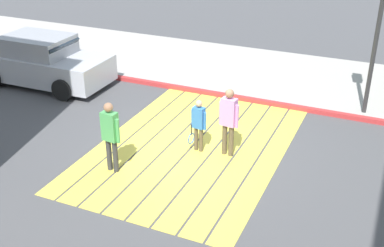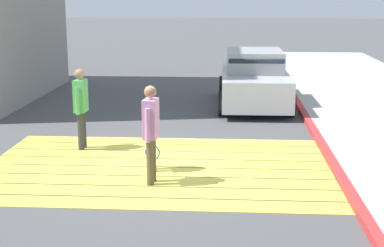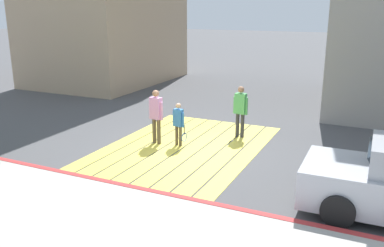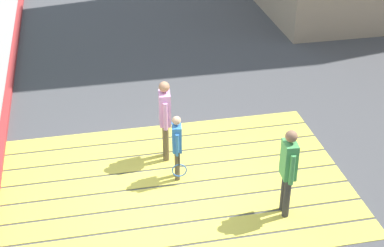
{
  "view_description": "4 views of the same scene",
  "coord_description": "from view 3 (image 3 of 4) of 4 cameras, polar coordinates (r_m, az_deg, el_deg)",
  "views": [
    {
      "loc": [
        9.64,
        4.27,
        5.85
      ],
      "look_at": [
        0.44,
        0.2,
        0.89
      ],
      "focal_mm": 45.8,
      "sensor_mm": 36.0,
      "label": 1
    },
    {
      "loc": [
        -1.32,
        10.34,
        3.21
      ],
      "look_at": [
        -0.69,
        0.86,
        1.05
      ],
      "focal_mm": 54.81,
      "sensor_mm": 36.0,
      "label": 2
    },
    {
      "loc": [
        -10.58,
        -5.22,
        4.11
      ],
      "look_at": [
        0.08,
        -0.24,
        0.76
      ],
      "focal_mm": 38.74,
      "sensor_mm": 36.0,
      "label": 3
    },
    {
      "loc": [
        -1.47,
        -8.64,
        6.51
      ],
      "look_at": [
        0.52,
        0.93,
        0.73
      ],
      "focal_mm": 54.63,
      "sensor_mm": 36.0,
      "label": 4
    }
  ],
  "objects": [
    {
      "name": "curb_painted",
      "position": [
        9.87,
        -9.59,
        -8.56
      ],
      "size": [
        0.16,
        40.0,
        0.13
      ],
      "primitive_type": "cube",
      "color": "#BC3333",
      "rests_on": "ground"
    },
    {
      "name": "ground_plane",
      "position": [
        12.49,
        -1.14,
        -3.33
      ],
      "size": [
        120.0,
        120.0,
        0.0
      ],
      "primitive_type": "plane",
      "color": "#4C4C4F"
    },
    {
      "name": "pedestrian_adult_trailing",
      "position": [
        13.31,
        6.69,
        2.14
      ],
      "size": [
        0.24,
        0.49,
        1.67
      ],
      "color": "#333338",
      "rests_on": "ground"
    },
    {
      "name": "sidewalk_west",
      "position": [
        8.28,
        -19.09,
        -14.39
      ],
      "size": [
        4.8,
        40.0,
        0.12
      ],
      "primitive_type": "cube",
      "color": "#ADA8A0",
      "rests_on": "ground"
    },
    {
      "name": "pedestrian_child_with_racket",
      "position": [
        12.43,
        -1.84,
        0.21
      ],
      "size": [
        0.28,
        0.42,
        1.34
      ],
      "color": "brown",
      "rests_on": "ground"
    },
    {
      "name": "pedestrian_adult_lead",
      "position": [
        12.62,
        -4.97,
        1.47
      ],
      "size": [
        0.25,
        0.49,
        1.69
      ],
      "color": "brown",
      "rests_on": "ground"
    },
    {
      "name": "crosswalk_stripes",
      "position": [
        12.49,
        -1.14,
        -3.3
      ],
      "size": [
        6.4,
        4.35,
        0.01
      ],
      "color": "#EAD64C",
      "rests_on": "ground"
    }
  ]
}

